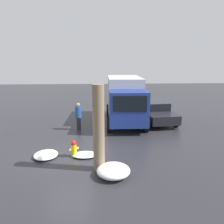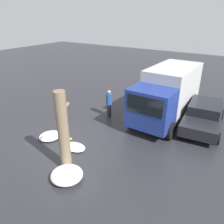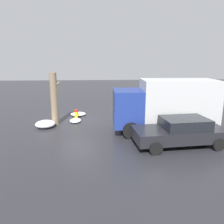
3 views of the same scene
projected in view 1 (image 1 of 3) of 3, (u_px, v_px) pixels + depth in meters
name	position (u px, v px, depth m)	size (l,w,h in m)	color
ground_plane	(74.00, 157.00, 9.74)	(60.00, 60.00, 0.00)	#28282D
fire_hydrant	(74.00, 148.00, 9.66)	(0.38, 0.42, 0.75)	yellow
tree_trunk	(99.00, 129.00, 8.21)	(0.67, 0.44, 3.35)	#7F6B51
delivery_truck	(125.00, 99.00, 14.80)	(5.84, 2.63, 3.04)	navy
pedestrian	(78.00, 115.00, 13.24)	(0.37, 0.37, 1.69)	#23232D
parked_car	(155.00, 111.00, 15.28)	(4.64, 2.34, 1.39)	black
snow_pile_by_hydrant	(46.00, 155.00, 9.67)	(1.13, 1.05, 0.22)	white
snow_pile_curbside	(113.00, 171.00, 8.07)	(1.22, 1.25, 0.43)	white
snow_pile_by_tree	(85.00, 155.00, 9.73)	(0.75, 1.11, 0.17)	white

